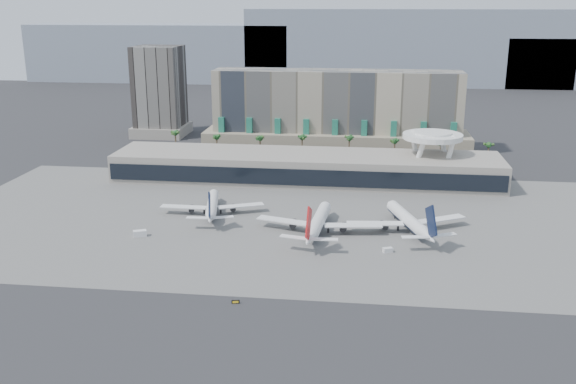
# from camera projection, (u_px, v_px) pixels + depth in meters

# --- Properties ---
(ground) EXTENTS (900.00, 900.00, 0.00)m
(ground) POSITION_uv_depth(u_px,v_px,m) (268.00, 283.00, 181.51)
(ground) COLOR #232326
(ground) RESTS_ON ground
(apron_pad) EXTENTS (260.00, 130.00, 0.06)m
(apron_pad) POSITION_uv_depth(u_px,v_px,m) (291.00, 220.00, 233.82)
(apron_pad) COLOR #5B5B59
(apron_pad) RESTS_ON ground
(mountain_ridge) EXTENTS (680.00, 60.00, 70.00)m
(mountain_ridge) POSITION_uv_depth(u_px,v_px,m) (371.00, 52.00, 616.83)
(mountain_ridge) COLOR gray
(mountain_ridge) RESTS_ON ground
(hotel) EXTENTS (140.00, 30.00, 42.00)m
(hotel) POSITION_uv_depth(u_px,v_px,m) (336.00, 118.00, 341.46)
(hotel) COLOR tan
(hotel) RESTS_ON ground
(office_tower) EXTENTS (30.00, 30.00, 52.00)m
(office_tower) POSITION_uv_depth(u_px,v_px,m) (160.00, 97.00, 376.38)
(office_tower) COLOR black
(office_tower) RESTS_ON ground
(terminal) EXTENTS (170.00, 32.50, 14.50)m
(terminal) POSITION_uv_depth(u_px,v_px,m) (306.00, 166.00, 284.14)
(terminal) COLOR gray
(terminal) RESTS_ON ground
(saucer_structure) EXTENTS (26.00, 26.00, 21.89)m
(saucer_structure) POSITION_uv_depth(u_px,v_px,m) (432.00, 140.00, 280.14)
(saucer_structure) COLOR white
(saucer_structure) RESTS_ON ground
(palm_row) EXTENTS (157.80, 2.80, 13.10)m
(palm_row) POSITION_uv_depth(u_px,v_px,m) (327.00, 141.00, 315.63)
(palm_row) COLOR brown
(palm_row) RESTS_ON ground
(airliner_left) EXTENTS (38.32, 39.80, 13.86)m
(airliner_left) POSITION_uv_depth(u_px,v_px,m) (212.00, 205.00, 239.01)
(airliner_left) COLOR white
(airliner_left) RESTS_ON ground
(airliner_centre) EXTENTS (43.98, 45.41, 15.67)m
(airliner_centre) POSITION_uv_depth(u_px,v_px,m) (318.00, 222.00, 219.64)
(airliner_centre) COLOR white
(airliner_centre) RESTS_ON ground
(airliner_right) EXTENTS (41.85, 43.31, 15.45)m
(airliner_right) POSITION_uv_depth(u_px,v_px,m) (409.00, 220.00, 221.50)
(airliner_right) COLOR white
(airliner_right) RESTS_ON ground
(service_vehicle_a) EXTENTS (4.88, 3.68, 2.15)m
(service_vehicle_a) POSITION_uv_depth(u_px,v_px,m) (140.00, 233.00, 216.97)
(service_vehicle_a) COLOR white
(service_vehicle_a) RESTS_ON ground
(service_vehicle_b) EXTENTS (3.44, 2.74, 1.55)m
(service_vehicle_b) POSITION_uv_depth(u_px,v_px,m) (388.00, 250.00, 203.22)
(service_vehicle_b) COLOR silver
(service_vehicle_b) RESTS_ON ground
(taxiway_sign) EXTENTS (2.15, 0.69, 0.97)m
(taxiway_sign) POSITION_uv_depth(u_px,v_px,m) (236.00, 302.00, 168.88)
(taxiway_sign) COLOR black
(taxiway_sign) RESTS_ON ground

